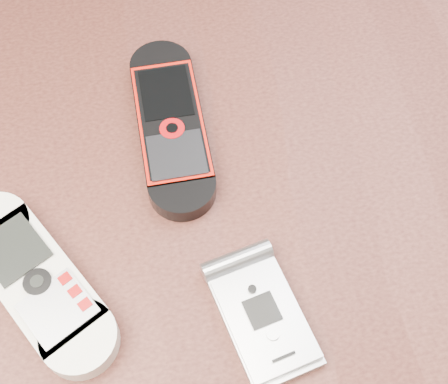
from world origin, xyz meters
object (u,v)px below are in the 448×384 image
Objects in this scene: table at (218,257)px; nokia_black_red at (171,124)px; motorola_razr at (263,317)px; nokia_white at (36,280)px.

nokia_black_red is (-0.03, 0.07, 0.11)m from table.
motorola_razr reaches higher than table.
nokia_white is at bearing 147.85° from motorola_razr.
motorola_razr is (0.02, -0.10, 0.11)m from table.
table is 0.13m from nokia_black_red.
nokia_black_red reaches higher than table.
table is at bearing -70.40° from nokia_black_red.
nokia_white reaches higher than motorola_razr.
nokia_white is at bearing -160.54° from table.
nokia_white is 0.15m from motorola_razr.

